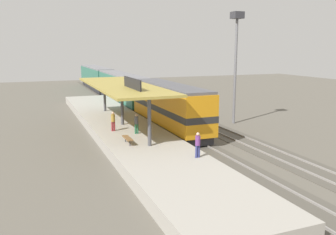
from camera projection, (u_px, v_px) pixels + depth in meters
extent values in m
plane|color=#5B564C|center=(186.00, 128.00, 36.39)|extent=(120.00, 120.00, 0.00)
cube|color=#4E4941|center=(168.00, 129.00, 35.66)|extent=(3.20, 110.00, 0.04)
cube|color=gray|center=(161.00, 129.00, 35.39)|extent=(0.10, 110.00, 0.16)
cube|color=gray|center=(174.00, 128.00, 35.91)|extent=(0.10, 110.00, 0.16)
cube|color=#4E4941|center=(208.00, 126.00, 37.32)|extent=(3.20, 110.00, 0.04)
cube|color=gray|center=(202.00, 126.00, 37.05)|extent=(0.10, 110.00, 0.16)
cube|color=gray|center=(214.00, 125.00, 37.57)|extent=(0.10, 110.00, 0.16)
cube|color=#9E998E|center=(123.00, 129.00, 33.91)|extent=(6.00, 44.00, 0.90)
cylinder|color=#47474C|center=(149.00, 122.00, 26.18)|extent=(0.28, 0.28, 3.60)
cylinder|color=#47474C|center=(122.00, 106.00, 33.48)|extent=(0.28, 0.28, 3.60)
cylinder|color=#47474C|center=(105.00, 95.00, 40.77)|extent=(0.28, 0.28, 3.60)
cube|color=#A38E3D|center=(122.00, 86.00, 33.11)|extent=(5.20, 18.00, 0.20)
cube|color=black|center=(132.00, 83.00, 29.72)|extent=(0.12, 4.80, 0.90)
cylinder|color=#333338|center=(130.00, 143.00, 26.37)|extent=(0.07, 0.07, 0.42)
cylinder|color=#333338|center=(125.00, 139.00, 27.55)|extent=(0.07, 0.07, 0.42)
cube|color=brown|center=(128.00, 138.00, 26.91)|extent=(0.44, 1.70, 0.08)
cube|color=#28282D|center=(169.00, 125.00, 35.20)|extent=(2.60, 13.60, 0.70)
cube|color=orange|center=(169.00, 105.00, 34.80)|extent=(2.90, 14.40, 3.50)
cube|color=#515156|center=(169.00, 85.00, 34.44)|extent=(2.78, 14.11, 0.24)
cube|color=#282828|center=(169.00, 107.00, 34.85)|extent=(2.93, 14.43, 0.56)
cube|color=#28282D|center=(123.00, 101.00, 51.62)|extent=(2.60, 19.20, 0.70)
cube|color=#2D6B56|center=(123.00, 87.00, 51.24)|extent=(2.90, 20.00, 3.30)
cube|color=slate|center=(122.00, 75.00, 50.90)|extent=(2.78, 19.60, 0.24)
cube|color=#28282D|center=(96.00, 87.00, 70.59)|extent=(2.60, 19.20, 0.70)
cube|color=#2D6B56|center=(96.00, 76.00, 70.21)|extent=(2.90, 20.00, 3.30)
cube|color=slate|center=(96.00, 67.00, 69.87)|extent=(2.78, 19.60, 0.24)
cylinder|color=slate|center=(235.00, 72.00, 37.65)|extent=(0.28, 0.28, 11.00)
cube|color=#333338|center=(237.00, 15.00, 36.53)|extent=(1.10, 1.10, 0.70)
cylinder|color=#23603D|center=(136.00, 129.00, 30.12)|extent=(0.16, 0.16, 0.84)
cylinder|color=#23603D|center=(138.00, 129.00, 30.19)|extent=(0.16, 0.16, 0.84)
cylinder|color=#4C4C51|center=(136.00, 120.00, 30.01)|extent=(0.34, 0.34, 0.64)
sphere|color=tan|center=(136.00, 115.00, 29.93)|extent=(0.23, 0.23, 0.23)
cylinder|color=navy|center=(196.00, 152.00, 23.55)|extent=(0.16, 0.16, 0.84)
cylinder|color=navy|center=(199.00, 151.00, 23.61)|extent=(0.16, 0.16, 0.84)
cylinder|color=#663375|center=(198.00, 141.00, 23.44)|extent=(0.34, 0.34, 0.64)
sphere|color=tan|center=(198.00, 134.00, 23.35)|extent=(0.23, 0.23, 0.23)
cylinder|color=maroon|center=(112.00, 126.00, 31.09)|extent=(0.16, 0.16, 0.84)
cylinder|color=maroon|center=(114.00, 126.00, 31.15)|extent=(0.16, 0.16, 0.84)
cylinder|color=olive|center=(113.00, 118.00, 30.98)|extent=(0.34, 0.34, 0.64)
sphere|color=tan|center=(113.00, 113.00, 30.90)|extent=(0.23, 0.23, 0.23)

